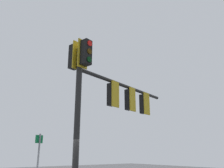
{
  "coord_description": "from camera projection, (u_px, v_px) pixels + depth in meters",
  "views": [
    {
      "loc": [
        3.37,
        7.42,
        2.1
      ],
      "look_at": [
        -2.05,
        0.3,
        4.75
      ],
      "focal_mm": 37.23,
      "sensor_mm": 36.0,
      "label": 1
    }
  ],
  "objects": [
    {
      "name": "route_sign_primary",
      "position": [
        38.0,
        163.0,
        9.21
      ],
      "size": [
        0.36,
        0.18,
        2.84
      ],
      "color": "slate",
      "rests_on": "ground"
    },
    {
      "name": "signal_mast_assembly",
      "position": [
        106.0,
        94.0,
        8.92
      ],
      "size": [
        5.71,
        1.91,
        5.93
      ],
      "color": "black",
      "rests_on": "ground"
    }
  ]
}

